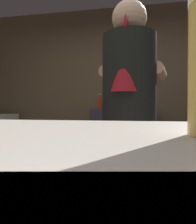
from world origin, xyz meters
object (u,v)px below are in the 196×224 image
object	(u,v)px
chefs_knife	(167,129)
bottle_vinegar	(117,103)
mixing_bowl	(98,124)
bartender	(129,118)
bottle_hot_sauce	(100,103)

from	to	relation	value
chefs_knife	bottle_vinegar	world-z (taller)	bottle_vinegar
mixing_bowl	bottle_vinegar	size ratio (longest dim) A/B	0.88
mixing_bowl	chefs_knife	bearing A→B (deg)	-6.79
bartender	chefs_knife	bearing A→B (deg)	-24.29
bartender	chefs_knife	distance (m)	0.50
mixing_bowl	chefs_knife	world-z (taller)	mixing_bowl
chefs_knife	bottle_vinegar	distance (m)	1.52
bartender	mixing_bowl	bearing A→B (deg)	42.23
bartender	bottle_vinegar	distance (m)	1.83
chefs_knife	bottle_hot_sauce	distance (m)	1.66
bartender	mixing_bowl	distance (m)	0.56
bottle_vinegar	bottle_hot_sauce	bearing A→B (deg)	173.05
mixing_bowl	chefs_knife	size ratio (longest dim) A/B	0.80
mixing_bowl	bottle_vinegar	distance (m)	1.35
bartender	mixing_bowl	size ratio (longest dim) A/B	9.26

